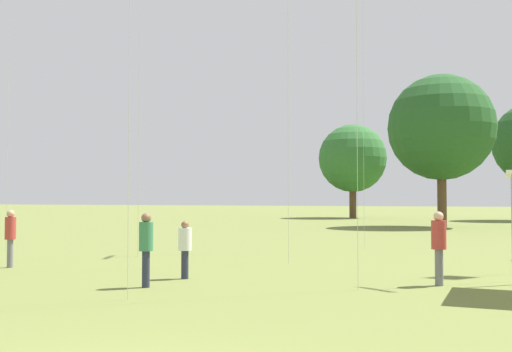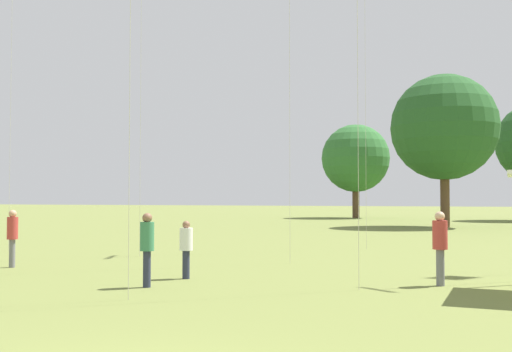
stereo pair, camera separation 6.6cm
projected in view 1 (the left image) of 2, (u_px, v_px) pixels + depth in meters
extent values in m
cylinder|color=slate|center=(439.00, 267.00, 14.93)|extent=(0.28, 0.28, 0.91)
cylinder|color=#B23833|center=(439.00, 235.00, 14.96)|extent=(0.50, 0.50, 0.72)
sphere|color=#DBAD89|center=(438.00, 216.00, 14.98)|extent=(0.25, 0.25, 0.25)
cylinder|color=#282D42|center=(146.00, 269.00, 14.64)|extent=(0.25, 0.25, 0.89)
cylinder|color=#387A51|center=(146.00, 236.00, 14.67)|extent=(0.45, 0.45, 0.71)
sphere|color=brown|center=(146.00, 218.00, 14.68)|extent=(0.24, 0.24, 0.24)
cylinder|color=#282D42|center=(185.00, 265.00, 16.19)|extent=(0.27, 0.27, 0.77)
cylinder|color=silver|center=(185.00, 239.00, 16.22)|extent=(0.50, 0.50, 0.61)
sphere|color=brown|center=(185.00, 225.00, 16.23)|extent=(0.21, 0.21, 0.21)
cylinder|color=slate|center=(10.00, 253.00, 18.78)|extent=(0.25, 0.25, 0.89)
cylinder|color=#B23833|center=(10.00, 228.00, 18.81)|extent=(0.45, 0.45, 0.70)
sphere|color=tan|center=(11.00, 214.00, 18.82)|extent=(0.24, 0.24, 0.24)
cylinder|color=#BCB7A8|center=(139.00, 80.00, 22.42)|extent=(0.01, 0.01, 13.23)
cylinder|color=#BCB7A8|center=(129.00, 103.00, 12.97)|extent=(0.01, 0.01, 8.50)
cylinder|color=#BCB7A8|center=(9.00, 17.00, 24.83)|extent=(0.01, 0.01, 19.36)
cylinder|color=#BCB7A8|center=(363.00, 48.00, 25.98)|extent=(0.01, 0.01, 17.42)
cylinder|color=brown|center=(442.00, 192.00, 44.41)|extent=(0.67, 0.67, 5.27)
sphere|color=#235123|center=(441.00, 127.00, 44.59)|extent=(7.89, 7.89, 7.89)
cylinder|color=brown|center=(353.00, 197.00, 64.51)|extent=(0.74, 0.74, 4.44)
sphere|color=#2D662D|center=(353.00, 158.00, 64.66)|extent=(7.32, 7.32, 7.32)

